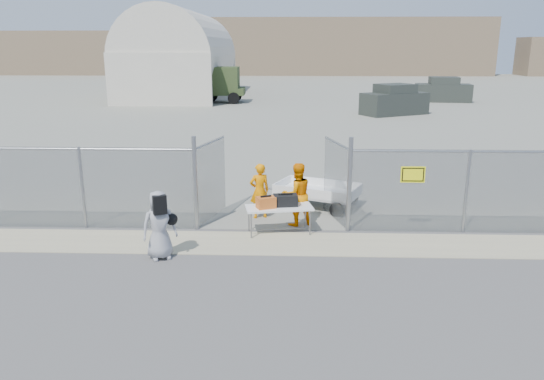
{
  "coord_description": "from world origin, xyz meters",
  "views": [
    {
      "loc": [
        0.48,
        -11.27,
        4.73
      ],
      "look_at": [
        0.0,
        2.0,
        1.1
      ],
      "focal_mm": 35.0,
      "sensor_mm": 36.0,
      "label": 1
    }
  ],
  "objects_px": {
    "folding_table": "(279,220)",
    "security_worker_right": "(297,194)",
    "security_worker_left": "(260,191)",
    "visitor": "(159,225)",
    "utility_trailer": "(317,194)"
  },
  "relations": [
    {
      "from": "security_worker_left",
      "to": "visitor",
      "type": "bearing_deg",
      "value": 35.27
    },
    {
      "from": "folding_table",
      "to": "utility_trailer",
      "type": "height_order",
      "value": "utility_trailer"
    },
    {
      "from": "visitor",
      "to": "utility_trailer",
      "type": "height_order",
      "value": "visitor"
    },
    {
      "from": "folding_table",
      "to": "security_worker_right",
      "type": "xyz_separation_m",
      "value": [
        0.46,
        0.7,
        0.5
      ]
    },
    {
      "from": "security_worker_left",
      "to": "security_worker_right",
      "type": "distance_m",
      "value": 1.19
    },
    {
      "from": "folding_table",
      "to": "utility_trailer",
      "type": "relative_size",
      "value": 0.55
    },
    {
      "from": "folding_table",
      "to": "visitor",
      "type": "height_order",
      "value": "visitor"
    },
    {
      "from": "folding_table",
      "to": "security_worker_right",
      "type": "bearing_deg",
      "value": 45.69
    },
    {
      "from": "security_worker_right",
      "to": "visitor",
      "type": "relative_size",
      "value": 1.08
    },
    {
      "from": "folding_table",
      "to": "security_worker_right",
      "type": "distance_m",
      "value": 0.97
    },
    {
      "from": "utility_trailer",
      "to": "folding_table",
      "type": "bearing_deg",
      "value": -91.08
    },
    {
      "from": "security_worker_right",
      "to": "utility_trailer",
      "type": "bearing_deg",
      "value": -132.02
    },
    {
      "from": "folding_table",
      "to": "security_worker_left",
      "type": "relative_size",
      "value": 1.08
    },
    {
      "from": "folding_table",
      "to": "security_worker_right",
      "type": "relative_size",
      "value": 0.99
    },
    {
      "from": "security_worker_right",
      "to": "folding_table",
      "type": "bearing_deg",
      "value": 34.9
    }
  ]
}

